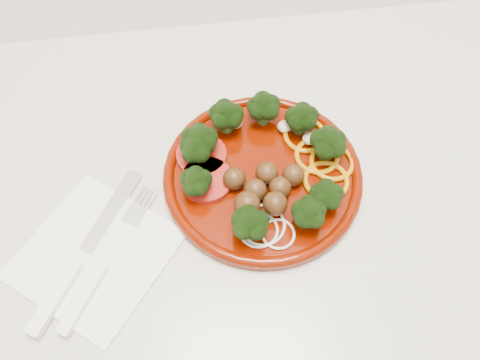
{
  "coord_description": "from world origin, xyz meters",
  "views": [
    {
      "loc": [
        -0.1,
        1.4,
        1.41
      ],
      "look_at": [
        -0.06,
        1.69,
        0.92
      ],
      "focal_mm": 35.0,
      "sensor_mm": 36.0,
      "label": 1
    }
  ],
  "objects": [
    {
      "name": "counter",
      "position": [
        0.0,
        1.7,
        0.45
      ],
      "size": [
        2.4,
        0.6,
        0.9
      ],
      "color": "silver",
      "rests_on": "ground"
    },
    {
      "name": "plate",
      "position": [
        -0.03,
        1.7,
        0.92
      ],
      "size": [
        0.25,
        0.25,
        0.06
      ],
      "rotation": [
        0.0,
        0.0,
        -0.17
      ],
      "color": "#4C0B00",
      "rests_on": "counter"
    },
    {
      "name": "napkin",
      "position": [
        -0.24,
        1.63,
        0.9
      ],
      "size": [
        0.22,
        0.22,
        0.0
      ],
      "primitive_type": "cube",
      "rotation": [
        0.0,
        0.0,
        0.9
      ],
      "color": "white",
      "rests_on": "counter"
    },
    {
      "name": "fork",
      "position": [
        -0.23,
        1.59,
        0.91
      ],
      "size": [
        0.11,
        0.18,
        0.01
      ],
      "rotation": [
        0.0,
        0.0,
        1.04
      ],
      "color": "white",
      "rests_on": "napkin"
    },
    {
      "name": "knife",
      "position": [
        -0.26,
        1.61,
        0.91
      ],
      "size": [
        0.13,
        0.2,
        0.01
      ],
      "rotation": [
        0.0,
        0.0,
        1.04
      ],
      "color": "silver",
      "rests_on": "napkin"
    }
  ]
}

